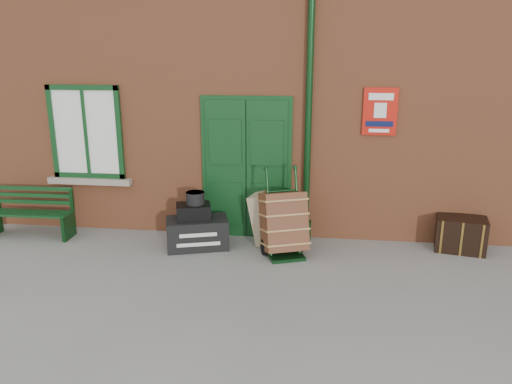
% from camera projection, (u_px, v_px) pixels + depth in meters
% --- Properties ---
extents(ground, '(80.00, 80.00, 0.00)m').
position_uv_depth(ground, '(254.00, 275.00, 6.74)').
color(ground, gray).
rests_on(ground, ground).
extents(station_building, '(10.30, 4.30, 4.36)m').
position_uv_depth(station_building, '(277.00, 91.00, 9.46)').
color(station_building, '#AC5D37').
rests_on(station_building, ground).
extents(bench, '(1.33, 0.43, 0.82)m').
position_uv_depth(bench, '(31.00, 211.00, 8.07)').
color(bench, '#0F3A17').
rests_on(bench, ground).
extents(houdini_trunk, '(1.03, 0.75, 0.46)m').
position_uv_depth(houdini_trunk, '(197.00, 233.00, 7.62)').
color(houdini_trunk, black).
rests_on(houdini_trunk, ground).
extents(strongbox, '(0.59, 0.50, 0.23)m').
position_uv_depth(strongbox, '(193.00, 212.00, 7.53)').
color(strongbox, black).
rests_on(strongbox, houdini_trunk).
extents(hatbox, '(0.34, 0.34, 0.18)m').
position_uv_depth(hatbox, '(195.00, 198.00, 7.50)').
color(hatbox, black).
rests_on(hatbox, strongbox).
extents(suitcase_back, '(0.50, 0.63, 0.81)m').
position_uv_depth(suitcase_back, '(264.00, 217.00, 7.82)').
color(suitcase_back, tan).
rests_on(suitcase_back, ground).
extents(suitcase_front, '(0.46, 0.57, 0.70)m').
position_uv_depth(suitcase_front, '(275.00, 221.00, 7.81)').
color(suitcase_front, tan).
rests_on(suitcase_front, ground).
extents(porter_trolley, '(0.81, 0.84, 1.27)m').
position_uv_depth(porter_trolley, '(284.00, 223.00, 7.30)').
color(porter_trolley, black).
rests_on(porter_trolley, ground).
extents(dark_trunk, '(0.79, 0.60, 0.52)m').
position_uv_depth(dark_trunk, '(461.00, 234.00, 7.51)').
color(dark_trunk, black).
rests_on(dark_trunk, ground).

